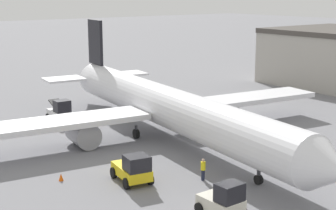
# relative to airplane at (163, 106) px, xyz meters

# --- Properties ---
(ground_plane) EXTENTS (400.00, 400.00, 0.00)m
(ground_plane) POSITION_rel_airplane_xyz_m (0.96, -0.12, -3.01)
(ground_plane) COLOR slate
(airplane) EXTENTS (43.52, 37.00, 10.24)m
(airplane) POSITION_rel_airplane_xyz_m (0.00, 0.00, 0.00)
(airplane) COLOR white
(airplane) RESTS_ON ground_plane
(ground_crew_worker) EXTENTS (0.36, 0.36, 1.64)m
(ground_crew_worker) POSITION_rel_airplane_xyz_m (10.92, -4.44, -2.13)
(ground_crew_worker) COLOR #1E2338
(ground_crew_worker) RESTS_ON ground_plane
(baggage_tug) EXTENTS (3.80, 2.65, 2.24)m
(baggage_tug) POSITION_rel_airplane_xyz_m (8.28, -8.80, -1.96)
(baggage_tug) COLOR yellow
(baggage_tug) RESTS_ON ground_plane
(belt_loader_truck) EXTENTS (3.13, 2.13, 2.47)m
(belt_loader_truck) POSITION_rel_airplane_xyz_m (-11.11, -5.26, -1.86)
(belt_loader_truck) COLOR silver
(belt_loader_truck) RESTS_ON ground_plane
(pushback_tug) EXTENTS (2.69, 2.12, 2.29)m
(pushback_tug) POSITION_rel_airplane_xyz_m (16.34, -7.48, -1.97)
(pushback_tug) COLOR beige
(pushback_tug) RESTS_ON ground_plane
(safety_cone_near) EXTENTS (0.36, 0.36, 0.55)m
(safety_cone_near) POSITION_rel_airplane_xyz_m (4.75, -12.80, -2.73)
(safety_cone_near) COLOR #EF590F
(safety_cone_near) RESTS_ON ground_plane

